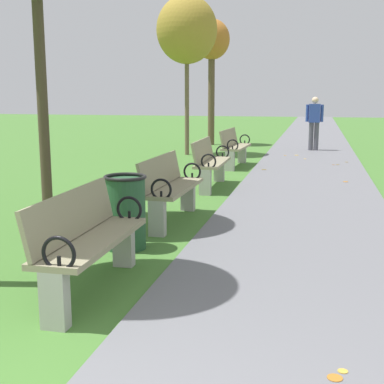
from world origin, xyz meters
TOP-DOWN VIEW (x-y plane):
  - paved_walkway at (1.26, 18.00)m, footprint 2.53×44.00m
  - park_bench_2 at (-0.50, 2.82)m, footprint 0.49×1.60m
  - park_bench_3 at (-0.50, 5.48)m, footprint 0.50×1.61m
  - park_bench_4 at (-0.50, 8.22)m, footprint 0.50×1.61m
  - park_bench_5 at (-0.50, 11.17)m, footprint 0.55×1.62m
  - tree_3 at (-2.21, 13.37)m, footprint 1.69×1.69m
  - tree_4 at (-2.13, 16.50)m, footprint 1.21×1.21m
  - pedestrian_walking at (1.33, 15.28)m, footprint 0.53×0.22m
  - trash_bin at (-0.65, 4.15)m, footprint 0.48×0.48m
  - scattered_leaves at (0.62, 6.17)m, footprint 4.70×15.82m

SIDE VIEW (x-z plane):
  - paved_walkway at x=1.26m, z-range 0.00..0.02m
  - scattered_leaves at x=0.62m, z-range 0.01..0.03m
  - trash_bin at x=-0.65m, z-range 0.00..0.84m
  - park_bench_2 at x=-0.50m, z-range 0.04..0.93m
  - park_bench_3 at x=-0.50m, z-range 0.04..0.93m
  - park_bench_4 at x=-0.50m, z-range 0.04..0.93m
  - park_bench_5 at x=-0.50m, z-range 0.04..0.93m
  - pedestrian_walking at x=1.33m, z-range 0.12..1.74m
  - tree_4 at x=-2.13m, z-range 1.29..5.47m
  - tree_3 at x=-2.21m, z-range 1.26..5.66m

